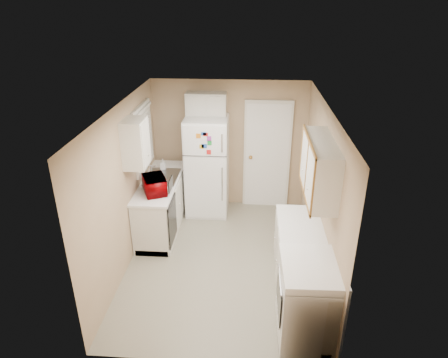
{
  "coord_description": "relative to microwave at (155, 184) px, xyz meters",
  "views": [
    {
      "loc": [
        0.39,
        -5.06,
        3.73
      ],
      "look_at": [
        0.0,
        0.5,
        1.15
      ],
      "focal_mm": 32.0,
      "sensor_mm": 36.0,
      "label": 1
    }
  ],
  "objects": [
    {
      "name": "wall_left",
      "position": [
        -0.32,
        -0.46,
        0.15
      ],
      "size": [
        3.8,
        3.8,
        0.0
      ],
      "primitive_type": "plane",
      "color": "tan",
      "rests_on": "floor"
    },
    {
      "name": "cabinet_over_fridge",
      "position": [
        0.68,
        1.29,
        0.95
      ],
      "size": [
        0.7,
        0.3,
        0.4
      ],
      "primitive_type": "cube",
      "color": "silver",
      "rests_on": "wall_back"
    },
    {
      "name": "soap_bottle",
      "position": [
        -0.07,
        0.91,
        -0.05
      ],
      "size": [
        0.09,
        0.1,
        0.2
      ],
      "primitive_type": "imported",
      "rotation": [
        0.0,
        0.0,
        0.07
      ],
      "color": "white",
      "rests_on": "left_counter"
    },
    {
      "name": "right_counter",
      "position": [
        2.18,
        -1.26,
        -0.6
      ],
      "size": [
        0.6,
        2.0,
        0.9
      ],
      "primitive_type": "cube",
      "color": "silver",
      "rests_on": "floor"
    },
    {
      "name": "interior_door",
      "position": [
        1.78,
        1.4,
        -0.03
      ],
      "size": [
        0.86,
        0.06,
        2.08
      ],
      "primitive_type": "cube",
      "color": "white",
      "rests_on": "floor"
    },
    {
      "name": "wall_back",
      "position": [
        1.08,
        1.44,
        0.15
      ],
      "size": [
        2.8,
        2.8,
        0.0
      ],
      "primitive_type": "plane",
      "color": "tan",
      "rests_on": "floor"
    },
    {
      "name": "dishwasher",
      "position": [
        0.27,
        -0.16,
        -0.56
      ],
      "size": [
        0.03,
        0.58,
        0.72
      ],
      "primitive_type": "cube",
      "color": "black",
      "rests_on": "floor"
    },
    {
      "name": "window_blinds",
      "position": [
        -0.28,
        0.59,
        0.55
      ],
      "size": [
        0.1,
        0.98,
        1.08
      ],
      "primitive_type": "cube",
      "color": "silver",
      "rests_on": "wall_left"
    },
    {
      "name": "upper_cabinet_right",
      "position": [
        2.33,
        -0.96,
        0.75
      ],
      "size": [
        0.3,
        1.2,
        0.7
      ],
      "primitive_type": "cube",
      "color": "silver",
      "rests_on": "wall_right"
    },
    {
      "name": "wall_right",
      "position": [
        2.48,
        -0.46,
        0.15
      ],
      "size": [
        3.8,
        3.8,
        0.0
      ],
      "primitive_type": "plane",
      "color": "tan",
      "rests_on": "floor"
    },
    {
      "name": "floor",
      "position": [
        1.08,
        -0.46,
        -1.05
      ],
      "size": [
        3.8,
        3.8,
        0.0
      ],
      "primitive_type": "plane",
      "color": "#A9A38E",
      "rests_on": "ground"
    },
    {
      "name": "wall_front",
      "position": [
        1.08,
        -2.36,
        0.15
      ],
      "size": [
        2.8,
        2.8,
        0.0
      ],
      "primitive_type": "plane",
      "color": "tan",
      "rests_on": "floor"
    },
    {
      "name": "upper_cabinet_left",
      "position": [
        -0.17,
        -0.24,
        0.75
      ],
      "size": [
        0.3,
        0.45,
        0.7
      ],
      "primitive_type": "cube",
      "color": "silver",
      "rests_on": "wall_left"
    },
    {
      "name": "ceiling",
      "position": [
        1.08,
        -0.46,
        1.35
      ],
      "size": [
        3.8,
        3.8,
        0.0
      ],
      "primitive_type": "plane",
      "color": "white",
      "rests_on": "floor"
    },
    {
      "name": "microwave",
      "position": [
        0.0,
        0.0,
        0.0
      ],
      "size": [
        0.54,
        0.43,
        0.32
      ],
      "primitive_type": "imported",
      "rotation": [
        0.0,
        0.0,
        1.99
      ],
      "color": "#8A0004",
      "rests_on": "left_counter"
    },
    {
      "name": "refrigerator",
      "position": [
        0.7,
        1.09,
        -0.14
      ],
      "size": [
        0.75,
        0.73,
        1.82
      ],
      "primitive_type": "cube",
      "rotation": [
        0.0,
        0.0,
        -0.0
      ],
      "color": "white",
      "rests_on": "floor"
    },
    {
      "name": "left_counter",
      "position": [
        -0.02,
        0.44,
        -0.6
      ],
      "size": [
        0.6,
        1.8,
        0.9
      ],
      "primitive_type": "cube",
      "color": "silver",
      "rests_on": "floor"
    },
    {
      "name": "sink",
      "position": [
        -0.02,
        0.59,
        -0.19
      ],
      "size": [
        0.54,
        0.74,
        0.16
      ],
      "primitive_type": "cube",
      "color": "gray",
      "rests_on": "left_counter"
    },
    {
      "name": "stove",
      "position": [
        2.2,
        -1.84,
        -0.54
      ],
      "size": [
        0.69,
        0.85,
        1.01
      ],
      "primitive_type": "cube",
      "rotation": [
        0.0,
        0.0,
        0.02
      ],
      "color": "white",
      "rests_on": "floor"
    }
  ]
}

